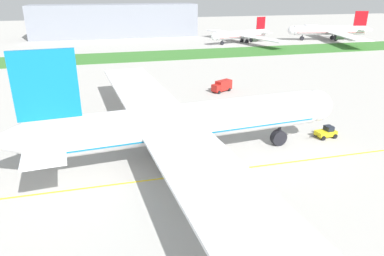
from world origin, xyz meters
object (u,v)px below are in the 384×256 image
(ground_crew_wingwalker_port, at_px, (226,156))
(service_truck_baggage_loader, at_px, (222,86))
(pushback_tug, at_px, (326,132))
(airliner_foreground, at_px, (180,124))
(ground_crew_wingwalker_starboard, at_px, (260,229))
(ground_crew_marshaller_front, at_px, (197,141))
(parked_airliner_far_right, at_px, (331,31))
(parked_airliner_far_centre, at_px, (242,35))

(ground_crew_wingwalker_port, distance_m, service_truck_baggage_loader, 42.40)
(pushback_tug, height_order, ground_crew_wingwalker_port, pushback_tug)
(pushback_tug, distance_m, service_truck_baggage_loader, 36.56)
(airliner_foreground, xyz_separation_m, service_truck_baggage_loader, (20.32, 38.06, -4.92))
(ground_crew_wingwalker_port, bearing_deg, ground_crew_wingwalker_starboard, -98.06)
(airliner_foreground, height_order, ground_crew_marshaller_front, airliner_foreground)
(ground_crew_marshaller_front, height_order, parked_airliner_far_right, parked_airliner_far_right)
(ground_crew_wingwalker_port, height_order, ground_crew_wingwalker_starboard, ground_crew_wingwalker_port)
(parked_airliner_far_centre, distance_m, parked_airliner_far_right, 50.37)
(ground_crew_wingwalker_starboard, bearing_deg, service_truck_baggage_loader, 75.05)
(ground_crew_wingwalker_port, bearing_deg, airliner_foreground, 162.63)
(pushback_tug, height_order, parked_airliner_far_centre, parked_airliner_far_centre)
(airliner_foreground, xyz_separation_m, ground_crew_marshaller_front, (4.10, 4.92, -5.51))
(parked_airliner_far_centre, bearing_deg, service_truck_baggage_loader, -115.18)
(ground_crew_marshaller_front, relative_size, ground_crew_wingwalker_starboard, 1.09)
(airliner_foreground, distance_m, parked_airliner_far_right, 163.32)
(service_truck_baggage_loader, relative_size, parked_airliner_far_right, 0.09)
(ground_crew_wingwalker_port, xyz_separation_m, ground_crew_wingwalker_starboard, (-2.67, -18.85, -0.08))
(pushback_tug, xyz_separation_m, ground_crew_wingwalker_port, (-21.96, -4.84, 0.01))
(parked_airliner_far_centre, relative_size, parked_airliner_far_right, 0.80)
(ground_crew_wingwalker_starboard, distance_m, service_truck_baggage_loader, 61.24)
(pushback_tug, relative_size, parked_airliner_far_centre, 0.10)
(ground_crew_marshaller_front, xyz_separation_m, service_truck_baggage_loader, (16.22, 33.14, 0.59))
(ground_crew_wingwalker_port, height_order, ground_crew_marshaller_front, ground_crew_marshaller_front)
(airliner_foreground, distance_m, ground_crew_marshaller_front, 8.45)
(service_truck_baggage_loader, xyz_separation_m, parked_airliner_far_centre, (39.86, 84.77, 2.63))
(service_truck_baggage_loader, bearing_deg, airliner_foreground, -118.10)
(airliner_foreground, relative_size, ground_crew_wingwalker_port, 53.80)
(ground_crew_wingwalker_starboard, height_order, service_truck_baggage_loader, service_truck_baggage_loader)
(ground_crew_wingwalker_starboard, bearing_deg, ground_crew_marshaller_front, 90.93)
(ground_crew_marshaller_front, xyz_separation_m, parked_airliner_far_centre, (56.08, 117.92, 3.22))
(ground_crew_wingwalker_port, bearing_deg, service_truck_baggage_loader, 71.96)
(ground_crew_wingwalker_starboard, height_order, parked_airliner_far_right, parked_airliner_far_right)
(pushback_tug, relative_size, parked_airliner_far_right, 0.08)
(airliner_foreground, xyz_separation_m, parked_airliner_far_centre, (60.18, 122.83, -2.29))
(ground_crew_wingwalker_starboard, xyz_separation_m, parked_airliner_far_right, (105.96, 141.37, 4.21))
(pushback_tug, xyz_separation_m, parked_airliner_far_centre, (31.03, 120.25, 3.24))
(parked_airliner_far_centre, bearing_deg, parked_airliner_far_right, -2.91)
(parked_airliner_far_centre, bearing_deg, airliner_foreground, -116.10)
(ground_crew_wingwalker_starboard, relative_size, parked_airliner_far_right, 0.02)
(pushback_tug, xyz_separation_m, parked_airliner_far_right, (81.33, 117.69, 4.15))
(airliner_foreground, bearing_deg, parked_airliner_far_right, 47.43)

